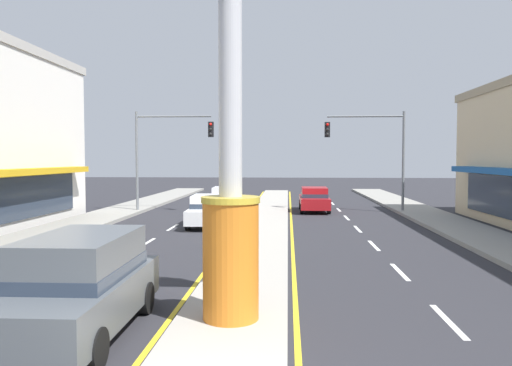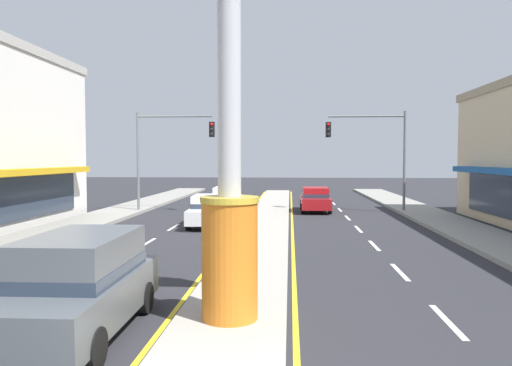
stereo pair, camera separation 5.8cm
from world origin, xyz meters
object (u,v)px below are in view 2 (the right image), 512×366
(sedan_near_right_lane, at_px, (315,199))
(suv_near_left_lane, at_px, (79,284))
(traffic_light_right_side, at_px, (375,144))
(district_sign, at_px, (229,107))
(sedan_mid_left_lane, at_px, (209,210))
(sedan_far_right_lane, at_px, (227,199))
(traffic_light_left_side, at_px, (166,144))

(sedan_near_right_lane, relative_size, suv_near_left_lane, 0.93)
(traffic_light_right_side, bearing_deg, district_sign, -107.06)
(district_sign, bearing_deg, traffic_light_right_side, 72.94)
(sedan_mid_left_lane, bearing_deg, sedan_far_right_lane, 89.99)
(sedan_near_right_lane, xyz_separation_m, sedan_far_right_lane, (-5.57, -0.24, 0.00))
(traffic_light_left_side, xyz_separation_m, sedan_far_right_lane, (3.58, 1.06, -3.46))
(sedan_far_right_lane, distance_m, suv_near_left_lane, 21.82)
(suv_near_left_lane, relative_size, sedan_mid_left_lane, 1.06)
(sedan_far_right_lane, height_order, suv_near_left_lane, suv_near_left_lane)
(sedan_near_right_lane, distance_m, suv_near_left_lane, 22.75)
(traffic_light_left_side, bearing_deg, traffic_light_right_side, 3.27)
(sedan_near_right_lane, height_order, sedan_far_right_lane, same)
(district_sign, height_order, suv_near_left_lane, district_sign)
(district_sign, relative_size, traffic_light_left_side, 1.33)
(district_sign, distance_m, sedan_far_right_lane, 21.58)
(district_sign, bearing_deg, sedan_near_right_lane, 82.56)
(traffic_light_right_side, xyz_separation_m, suv_near_left_lane, (-9.16, -21.48, -3.26))
(sedan_far_right_lane, bearing_deg, sedan_mid_left_lane, -90.01)
(traffic_light_left_side, bearing_deg, district_sign, -72.36)
(traffic_light_left_side, height_order, sedan_near_right_lane, traffic_light_left_side)
(traffic_light_right_side, bearing_deg, sedan_mid_left_lane, -145.02)
(sedan_mid_left_lane, bearing_deg, traffic_light_left_side, 122.25)
(sedan_near_right_lane, bearing_deg, traffic_light_left_side, -171.88)
(traffic_light_right_side, relative_size, sedan_far_right_lane, 1.42)
(traffic_light_left_side, relative_size, traffic_light_right_side, 1.00)
(traffic_light_right_side, relative_size, sedan_mid_left_lane, 1.42)
(traffic_light_right_side, distance_m, sedan_mid_left_lane, 11.70)
(sedan_near_right_lane, bearing_deg, traffic_light_right_side, -9.14)
(traffic_light_right_side, xyz_separation_m, sedan_mid_left_lane, (-9.16, -6.41, -3.46))
(sedan_far_right_lane, xyz_separation_m, sedan_mid_left_lane, (-0.00, -6.74, 0.00))
(traffic_light_right_side, xyz_separation_m, sedan_near_right_lane, (-3.59, 0.58, -3.46))
(traffic_light_right_side, bearing_deg, traffic_light_left_side, -176.73)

